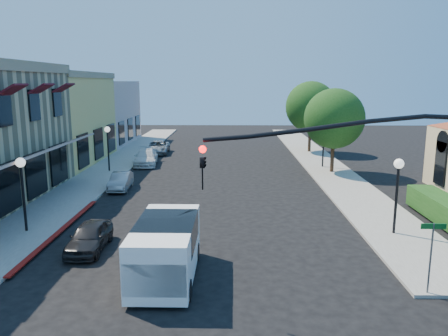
{
  "coord_description": "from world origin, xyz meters",
  "views": [
    {
      "loc": [
        1.04,
        -11.2,
        6.92
      ],
      "look_at": [
        0.66,
        10.67,
        2.6
      ],
      "focal_mm": 35.0,
      "sensor_mm": 36.0,
      "label": 1
    }
  ],
  "objects_px": {
    "lamppost_right_near": "(398,177)",
    "white_van": "(165,247)",
    "signal_mast_arm": "(394,179)",
    "street_tree_b": "(311,107)",
    "parked_car_b": "(121,181)",
    "lamppost_right_far": "(324,135)",
    "parked_car_c": "(146,157)",
    "parked_car_a": "(90,237)",
    "parked_car_d": "(158,147)",
    "lamppost_left_far": "(108,137)",
    "street_tree_a": "(334,119)",
    "lamppost_left_near": "(22,176)",
    "street_name_sign": "(432,247)"
  },
  "relations": [
    {
      "from": "lamppost_right_near",
      "to": "white_van",
      "type": "relative_size",
      "value": 0.76
    },
    {
      "from": "signal_mast_arm",
      "to": "white_van",
      "type": "height_order",
      "value": "signal_mast_arm"
    },
    {
      "from": "street_tree_b",
      "to": "parked_car_b",
      "type": "bearing_deg",
      "value": -134.01
    },
    {
      "from": "lamppost_right_far",
      "to": "signal_mast_arm",
      "type": "bearing_deg",
      "value": -96.7
    },
    {
      "from": "white_van",
      "to": "parked_car_c",
      "type": "relative_size",
      "value": 1.04
    },
    {
      "from": "signal_mast_arm",
      "to": "parked_car_c",
      "type": "distance_m",
      "value": 26.64
    },
    {
      "from": "signal_mast_arm",
      "to": "parked_car_b",
      "type": "bearing_deg",
      "value": 128.83
    },
    {
      "from": "lamppost_right_near",
      "to": "parked_car_a",
      "type": "distance_m",
      "value": 13.7
    },
    {
      "from": "lamppost_right_far",
      "to": "parked_car_b",
      "type": "distance_m",
      "value": 16.66
    },
    {
      "from": "signal_mast_arm",
      "to": "parked_car_d",
      "type": "height_order",
      "value": "signal_mast_arm"
    },
    {
      "from": "parked_car_d",
      "to": "parked_car_a",
      "type": "bearing_deg",
      "value": -89.19
    },
    {
      "from": "parked_car_c",
      "to": "lamppost_left_far",
      "type": "bearing_deg",
      "value": -133.3
    },
    {
      "from": "street_tree_a",
      "to": "parked_car_c",
      "type": "relative_size",
      "value": 1.43
    },
    {
      "from": "street_tree_b",
      "to": "lamppost_left_near",
      "type": "bearing_deg",
      "value": -125.79
    },
    {
      "from": "lamppost_left_near",
      "to": "parked_car_b",
      "type": "xyz_separation_m",
      "value": [
        2.3,
        8.47,
        -2.19
      ]
    },
    {
      "from": "lamppost_left_far",
      "to": "parked_car_c",
      "type": "xyz_separation_m",
      "value": [
        2.3,
        3.0,
        -2.08
      ]
    },
    {
      "from": "lamppost_right_far",
      "to": "lamppost_left_near",
      "type": "bearing_deg",
      "value": -136.74
    },
    {
      "from": "street_tree_a",
      "to": "parked_car_a",
      "type": "distance_m",
      "value": 21.36
    },
    {
      "from": "street_tree_a",
      "to": "signal_mast_arm",
      "type": "height_order",
      "value": "street_tree_a"
    },
    {
      "from": "parked_car_a",
      "to": "parked_car_c",
      "type": "bearing_deg",
      "value": 93.24
    },
    {
      "from": "lamppost_left_near",
      "to": "lamppost_left_far",
      "type": "xyz_separation_m",
      "value": [
        0.0,
        14.0,
        0.0
      ]
    },
    {
      "from": "street_tree_b",
      "to": "white_van",
      "type": "relative_size",
      "value": 1.49
    },
    {
      "from": "signal_mast_arm",
      "to": "lamppost_left_far",
      "type": "height_order",
      "value": "signal_mast_arm"
    },
    {
      "from": "lamppost_right_far",
      "to": "parked_car_c",
      "type": "height_order",
      "value": "lamppost_right_far"
    },
    {
      "from": "lamppost_left_far",
      "to": "parked_car_d",
      "type": "height_order",
      "value": "lamppost_left_far"
    },
    {
      "from": "lamppost_right_near",
      "to": "parked_car_a",
      "type": "xyz_separation_m",
      "value": [
        -13.38,
        -2.0,
        -2.16
      ]
    },
    {
      "from": "lamppost_right_far",
      "to": "parked_car_a",
      "type": "xyz_separation_m",
      "value": [
        -13.38,
        -18.0,
        -2.16
      ]
    },
    {
      "from": "street_tree_a",
      "to": "lamppost_right_far",
      "type": "bearing_deg",
      "value": 98.53
    },
    {
      "from": "street_name_sign",
      "to": "parked_car_a",
      "type": "xyz_separation_m",
      "value": [
        -12.38,
        3.8,
        -1.12
      ]
    },
    {
      "from": "lamppost_right_far",
      "to": "white_van",
      "type": "xyz_separation_m",
      "value": [
        -9.78,
        -20.69,
        -1.53
      ]
    },
    {
      "from": "lamppost_right_near",
      "to": "white_van",
      "type": "xyz_separation_m",
      "value": [
        -9.78,
        -4.69,
        -1.53
      ]
    },
    {
      "from": "street_tree_b",
      "to": "lamppost_left_near",
      "type": "relative_size",
      "value": 1.97
    },
    {
      "from": "lamppost_left_near",
      "to": "lamppost_left_far",
      "type": "distance_m",
      "value": 14.0
    },
    {
      "from": "parked_car_b",
      "to": "lamppost_left_near",
      "type": "bearing_deg",
      "value": -108.13
    },
    {
      "from": "parked_car_c",
      "to": "lamppost_right_far",
      "type": "bearing_deg",
      "value": -9.72
    },
    {
      "from": "street_tree_b",
      "to": "street_name_sign",
      "type": "xyz_separation_m",
      "value": [
        -1.3,
        -29.8,
        -2.85
      ]
    },
    {
      "from": "white_van",
      "to": "parked_car_b",
      "type": "distance_m",
      "value": 14.07
    },
    {
      "from": "signal_mast_arm",
      "to": "lamppost_left_far",
      "type": "xyz_separation_m",
      "value": [
        -14.36,
        20.5,
        -1.35
      ]
    },
    {
      "from": "parked_car_c",
      "to": "lamppost_left_near",
      "type": "bearing_deg",
      "value": -103.53
    },
    {
      "from": "lamppost_right_far",
      "to": "parked_car_d",
      "type": "distance_m",
      "value": 16.45
    },
    {
      "from": "street_tree_b",
      "to": "parked_car_a",
      "type": "height_order",
      "value": "street_tree_b"
    },
    {
      "from": "street_tree_a",
      "to": "street_tree_b",
      "type": "relative_size",
      "value": 0.92
    },
    {
      "from": "street_tree_b",
      "to": "lamppost_right_near",
      "type": "bearing_deg",
      "value": -90.72
    },
    {
      "from": "street_tree_a",
      "to": "parked_car_c",
      "type": "distance_m",
      "value": 15.7
    },
    {
      "from": "street_tree_b",
      "to": "signal_mast_arm",
      "type": "bearing_deg",
      "value": -95.51
    },
    {
      "from": "signal_mast_arm",
      "to": "parked_car_d",
      "type": "distance_m",
      "value": 32.12
    },
    {
      "from": "lamppost_right_near",
      "to": "parked_car_d",
      "type": "bearing_deg",
      "value": 122.51
    },
    {
      "from": "lamppost_right_far",
      "to": "parked_car_a",
      "type": "height_order",
      "value": "lamppost_right_far"
    },
    {
      "from": "street_name_sign",
      "to": "lamppost_right_near",
      "type": "distance_m",
      "value": 5.98
    },
    {
      "from": "lamppost_right_near",
      "to": "lamppost_right_far",
      "type": "bearing_deg",
      "value": 90.0
    }
  ]
}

